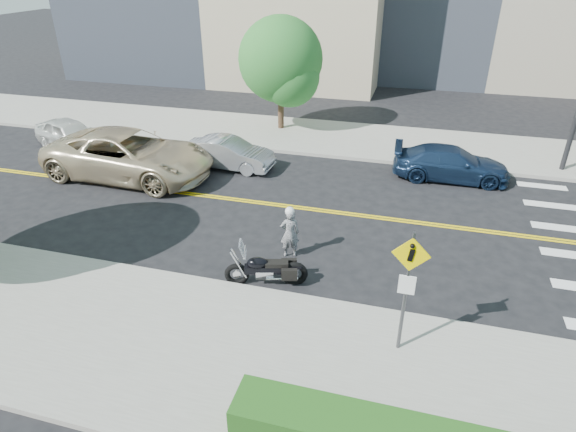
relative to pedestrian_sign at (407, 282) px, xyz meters
The scene contains 11 objects.
ground_plane 7.83m from the pedestrian_sign, 123.64° to the left, with size 120.00×120.00×0.00m, color black.
sidewalk_near 4.75m from the pedestrian_sign, 164.21° to the right, with size 60.00×5.00×0.15m, color #9E9B91.
sidewalk_far 14.56m from the pedestrian_sign, 106.91° to the left, with size 60.00×5.00×0.15m, color #9E9B91.
pedestrian_sign is the anchor object (origin of this frame).
motorcyclist 4.83m from the pedestrian_sign, 136.56° to the left, with size 0.65×0.54×1.63m.
motorcycle 4.23m from the pedestrian_sign, 154.85° to the left, with size 2.18×0.66×1.33m, color black, non-canonical shape.
suv 13.28m from the pedestrian_sign, 147.14° to the left, with size 3.11×6.75×1.88m, color beige.
parked_car_white 18.14m from the pedestrian_sign, 149.09° to the left, with size 1.62×4.03×1.37m, color white.
parked_car_silver 12.01m from the pedestrian_sign, 130.23° to the left, with size 1.35×3.88×1.28m, color #AAACB2.
parked_car_blue 10.57m from the pedestrian_sign, 82.95° to the left, with size 1.83×4.51×1.31m, color navy.
tree_far_a 16.12m from the pedestrian_sign, 115.64° to the left, with size 4.07×4.07×5.57m.
Camera 1 is at (3.98, -14.79, 7.91)m, focal length 30.00 mm.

